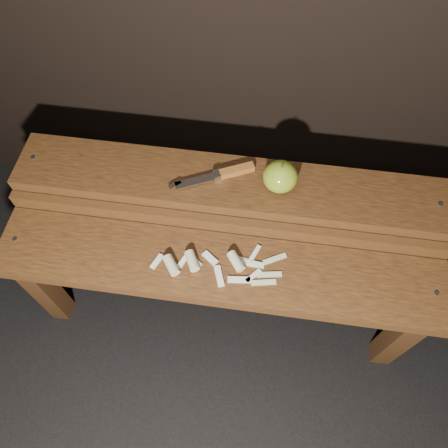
# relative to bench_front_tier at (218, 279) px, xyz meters

# --- Properties ---
(ground) EXTENTS (60.00, 60.00, 0.00)m
(ground) POSITION_rel_bench_front_tier_xyz_m (0.00, 0.06, -0.35)
(ground) COLOR black
(bench_front_tier) EXTENTS (1.20, 0.20, 0.42)m
(bench_front_tier) POSITION_rel_bench_front_tier_xyz_m (0.00, 0.00, 0.00)
(bench_front_tier) COLOR #361E0D
(bench_front_tier) RESTS_ON ground
(bench_rear_tier) EXTENTS (1.20, 0.21, 0.50)m
(bench_rear_tier) POSITION_rel_bench_front_tier_xyz_m (0.00, 0.23, 0.06)
(bench_rear_tier) COLOR #361E0D
(bench_rear_tier) RESTS_ON ground
(apple) EXTENTS (0.09, 0.09, 0.10)m
(apple) POSITION_rel_bench_front_tier_xyz_m (0.13, 0.23, 0.19)
(apple) COLOR olive
(apple) RESTS_ON bench_rear_tier
(knife) EXTENTS (0.23, 0.12, 0.02)m
(knife) POSITION_rel_bench_front_tier_xyz_m (-0.01, 0.25, 0.16)
(knife) COLOR brown
(knife) RESTS_ON bench_rear_tier
(apple_scraps) EXTENTS (0.35, 0.14, 0.03)m
(apple_scraps) POSITION_rel_bench_front_tier_xyz_m (-0.02, 0.01, 0.08)
(apple_scraps) COLOR beige
(apple_scraps) RESTS_ON bench_front_tier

